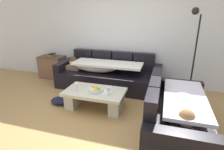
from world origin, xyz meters
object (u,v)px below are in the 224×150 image
crumpled_garment (60,101)px  couch_near_window (176,116)px  couch_along_wall (107,75)px  open_magazine (104,92)px  fruit_bowl (96,90)px  wine_glass_near_left (76,85)px  wine_glass_near_right (108,90)px  side_cabinet (52,67)px  book_stack_on_cabinet (52,55)px  floor_lamp (193,50)px  coffee_table (95,97)px

crumpled_garment → couch_near_window: bearing=-9.4°
couch_along_wall → open_magazine: (0.30, -1.10, 0.06)m
fruit_bowl → wine_glass_near_left: wine_glass_near_left is taller
fruit_bowl → wine_glass_near_right: size_ratio=1.69×
fruit_bowl → wine_glass_near_right: bearing=-17.7°
couch_along_wall → crumpled_garment: bearing=-121.2°
side_cabinet → book_stack_on_cabinet: (0.03, -0.01, 0.37)m
fruit_bowl → floor_lamp: (1.76, 1.00, 0.69)m
side_cabinet → crumpled_garment: side_cabinet is taller
couch_along_wall → couch_near_window: (1.64, -1.52, 0.01)m
couch_near_window → book_stack_on_cabinet: size_ratio=8.71×
coffee_table → crumpled_garment: (-0.80, -0.04, -0.18)m
side_cabinet → crumpled_garment: size_ratio=1.80×
couch_near_window → open_magazine: size_ratio=6.58×
couch_near_window → wine_glass_near_right: couch_near_window is taller
couch_along_wall → fruit_bowl: size_ratio=9.27×
fruit_bowl → crumpled_garment: (-0.85, 0.00, -0.36)m
couch_along_wall → crumpled_garment: 1.35m
coffee_table → book_stack_on_cabinet: size_ratio=5.68×
coffee_table → wine_glass_near_left: size_ratio=7.23×
couch_along_wall → wine_glass_near_right: size_ratio=15.64×
couch_near_window → wine_glass_near_right: 1.26m
couch_along_wall → floor_lamp: (1.93, -0.14, 0.79)m
side_cabinet → floor_lamp: bearing=-5.6°
crumpled_garment → side_cabinet: bearing=128.4°
couch_near_window → crumpled_garment: 2.38m
fruit_bowl → crumpled_garment: 0.92m
side_cabinet → book_stack_on_cabinet: bearing=-17.3°
couch_near_window → crumpled_garment: couch_near_window is taller
open_magazine → wine_glass_near_right: bearing=-32.2°
coffee_table → book_stack_on_cabinet: 2.30m
fruit_bowl → open_magazine: 0.15m
coffee_table → book_stack_on_cabinet: (-1.84, 1.30, 0.45)m
side_cabinet → open_magazine: bearing=-32.8°
wine_glass_near_left → side_cabinet: size_ratio=0.23×
coffee_table → fruit_bowl: 0.20m
side_cabinet → floor_lamp: (3.69, -0.36, 0.80)m
wine_glass_near_left → wine_glass_near_right: size_ratio=1.00×
couch_near_window → open_magazine: 1.41m
couch_near_window → wine_glass_near_right: bearing=76.2°
coffee_table → fruit_bowl: size_ratio=4.29×
couch_along_wall → open_magazine: size_ratio=9.27×
couch_near_window → book_stack_on_cabinet: bearing=62.8°
wine_glass_near_left → side_cabinet: bearing=137.1°
couch_near_window → fruit_bowl: couch_near_window is taller
fruit_bowl → book_stack_on_cabinet: 2.34m
couch_along_wall → fruit_bowl: 1.15m
coffee_table → wine_glass_near_left: bearing=-161.7°
wine_glass_near_right → crumpled_garment: (-1.11, 0.09, -0.44)m
couch_near_window → floor_lamp: bearing=-11.7°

